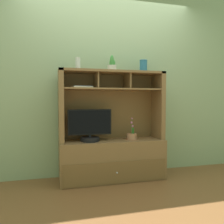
{
  "coord_description": "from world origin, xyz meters",
  "views": [
    {
      "loc": [
        -0.78,
        -2.97,
        1.05
      ],
      "look_at": [
        0.0,
        0.0,
        0.9
      ],
      "focal_mm": 37.18,
      "sensor_mm": 36.0,
      "label": 1
    }
  ],
  "objects_px": {
    "media_console": "(112,147)",
    "magazine_stack_left": "(82,87)",
    "accent_vase": "(78,64)",
    "potted_succulent": "(112,66)",
    "ceramic_vase": "(143,66)",
    "potted_orchid": "(132,136)",
    "tv_monitor": "(90,128)"
  },
  "relations": [
    {
      "from": "potted_orchid",
      "to": "ceramic_vase",
      "type": "bearing_deg",
      "value": 19.08
    },
    {
      "from": "media_console",
      "to": "ceramic_vase",
      "type": "distance_m",
      "value": 1.18
    },
    {
      "from": "accent_vase",
      "to": "potted_succulent",
      "type": "bearing_deg",
      "value": 3.06
    },
    {
      "from": "media_console",
      "to": "potted_orchid",
      "type": "bearing_deg",
      "value": -11.87
    },
    {
      "from": "media_console",
      "to": "accent_vase",
      "type": "xyz_separation_m",
      "value": [
        -0.45,
        -0.03,
        1.09
      ]
    },
    {
      "from": "potted_succulent",
      "to": "potted_orchid",
      "type": "bearing_deg",
      "value": -10.48
    },
    {
      "from": "media_console",
      "to": "potted_succulent",
      "type": "xyz_separation_m",
      "value": [
        -0.0,
        -0.01,
        1.08
      ]
    },
    {
      "from": "ceramic_vase",
      "to": "tv_monitor",
      "type": "bearing_deg",
      "value": -175.65
    },
    {
      "from": "potted_orchid",
      "to": "magazine_stack_left",
      "type": "height_order",
      "value": "magazine_stack_left"
    },
    {
      "from": "potted_succulent",
      "to": "ceramic_vase",
      "type": "bearing_deg",
      "value": 2.16
    },
    {
      "from": "tv_monitor",
      "to": "potted_succulent",
      "type": "xyz_separation_m",
      "value": [
        0.3,
        0.04,
        0.81
      ]
    },
    {
      "from": "tv_monitor",
      "to": "potted_succulent",
      "type": "distance_m",
      "value": 0.86
    },
    {
      "from": "tv_monitor",
      "to": "potted_orchid",
      "type": "distance_m",
      "value": 0.58
    },
    {
      "from": "potted_succulent",
      "to": "accent_vase",
      "type": "xyz_separation_m",
      "value": [
        -0.45,
        -0.02,
        0.01
      ]
    },
    {
      "from": "tv_monitor",
      "to": "magazine_stack_left",
      "type": "distance_m",
      "value": 0.54
    },
    {
      "from": "tv_monitor",
      "to": "potted_succulent",
      "type": "height_order",
      "value": "potted_succulent"
    },
    {
      "from": "media_console",
      "to": "magazine_stack_left",
      "type": "xyz_separation_m",
      "value": [
        -0.41,
        -0.06,
        0.79
      ]
    },
    {
      "from": "potted_succulent",
      "to": "ceramic_vase",
      "type": "height_order",
      "value": "potted_succulent"
    },
    {
      "from": "media_console",
      "to": "tv_monitor",
      "type": "bearing_deg",
      "value": -171.24
    },
    {
      "from": "tv_monitor",
      "to": "ceramic_vase",
      "type": "bearing_deg",
      "value": 4.35
    },
    {
      "from": "magazine_stack_left",
      "to": "potted_orchid",
      "type": "bearing_deg",
      "value": 0.08
    },
    {
      "from": "potted_succulent",
      "to": "media_console",
      "type": "bearing_deg",
      "value": 88.23
    },
    {
      "from": "magazine_stack_left",
      "to": "accent_vase",
      "type": "relative_size",
      "value": 1.75
    },
    {
      "from": "ceramic_vase",
      "to": "accent_vase",
      "type": "relative_size",
      "value": 1.11
    },
    {
      "from": "potted_succulent",
      "to": "accent_vase",
      "type": "relative_size",
      "value": 1.34
    },
    {
      "from": "media_console",
      "to": "magazine_stack_left",
      "type": "bearing_deg",
      "value": -172.17
    },
    {
      "from": "media_console",
      "to": "accent_vase",
      "type": "height_order",
      "value": "accent_vase"
    },
    {
      "from": "accent_vase",
      "to": "ceramic_vase",
      "type": "bearing_deg",
      "value": 2.61
    },
    {
      "from": "media_console",
      "to": "accent_vase",
      "type": "relative_size",
      "value": 9.42
    },
    {
      "from": "magazine_stack_left",
      "to": "potted_succulent",
      "type": "height_order",
      "value": "potted_succulent"
    },
    {
      "from": "magazine_stack_left",
      "to": "ceramic_vase",
      "type": "xyz_separation_m",
      "value": [
        0.86,
        0.07,
        0.3
      ]
    },
    {
      "from": "tv_monitor",
      "to": "media_console",
      "type": "bearing_deg",
      "value": 8.76
    }
  ]
}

